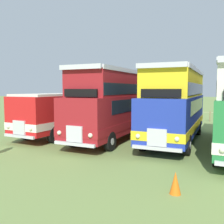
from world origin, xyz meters
name	(u,v)px	position (x,y,z in m)	size (l,w,h in m)	color
bus_first_in_row	(76,109)	(-11.37, 0.43, 1.76)	(2.75, 11.10, 2.99)	red
bus_second_in_row	(118,103)	(-7.59, -0.06, 2.36)	(2.86, 10.65, 4.52)	maroon
bus_third_in_row	(176,104)	(-3.80, 0.50, 2.36)	(3.04, 9.99, 4.52)	#1E339E
cone_near_end	(175,183)	(-1.94, -7.80, 0.36)	(0.36, 0.36, 0.72)	orange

